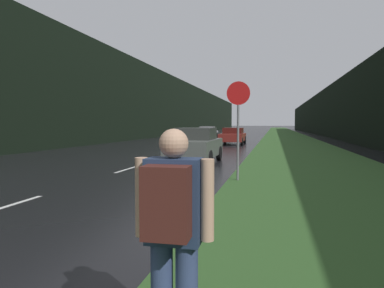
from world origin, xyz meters
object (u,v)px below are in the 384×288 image
Objects in this scene: car_passing_near at (195,145)px; car_oncoming at (208,132)px; hitchhiker_with_backpack at (173,229)px; stop_sign at (238,120)px; car_passing_far at (233,136)px.

car_passing_near reaches higher than car_oncoming.
hitchhiker_with_backpack is at bearing -79.47° from car_oncoming.
car_passing_near is (-2.73, 12.56, -0.20)m from hitchhiker_with_backpack.
car_passing_near is at bearing -80.37° from car_oncoming.
hitchhiker_with_backpack is 12.85m from car_passing_near.
stop_sign is 5.16m from car_passing_near.
car_oncoming is at bearing -80.37° from car_passing_near.
car_passing_far is at bearing 97.17° from stop_sign.
car_passing_far is 1.10× the size of car_oncoming.
hitchhiker_with_backpack is at bearing 95.80° from car_passing_far.
stop_sign reaches higher than hitchhiker_with_backpack.
stop_sign is at bearing -77.28° from car_oncoming.
stop_sign is 0.74× the size of car_oncoming.
stop_sign is at bearing 90.73° from hitchhiker_with_backpack.
car_oncoming is (-6.47, 28.67, -1.13)m from stop_sign.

